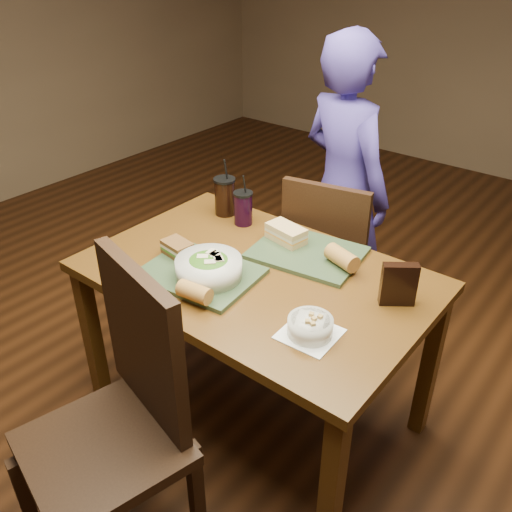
% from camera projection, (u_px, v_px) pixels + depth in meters
% --- Properties ---
extents(ground, '(6.00, 6.00, 0.00)m').
position_uv_depth(ground, '(256.00, 412.00, 2.44)').
color(ground, '#381C0B').
rests_on(ground, ground).
extents(dining_table, '(1.30, 0.85, 0.75)m').
position_uv_depth(dining_table, '(256.00, 291.00, 2.10)').
color(dining_table, '#533210').
rests_on(dining_table, ground).
extents(chair_near, '(0.55, 0.55, 1.04)m').
position_uv_depth(chair_near, '(123.00, 409.00, 1.69)').
color(chair_near, black).
rests_on(chair_near, ground).
extents(chair_far, '(0.48, 0.48, 0.93)m').
position_uv_depth(chair_far, '(332.00, 259.00, 2.59)').
color(chair_far, black).
rests_on(chair_far, ground).
extents(diner, '(0.64, 0.51, 1.52)m').
position_uv_depth(diner, '(344.00, 190.00, 2.69)').
color(diner, '#3B2E7F').
rests_on(diner, ground).
extents(tray_near, '(0.45, 0.37, 0.02)m').
position_uv_depth(tray_near, '(200.00, 273.00, 2.03)').
color(tray_near, '#304328').
rests_on(tray_near, dining_table).
extents(tray_far, '(0.46, 0.38, 0.02)m').
position_uv_depth(tray_far, '(307.00, 253.00, 2.16)').
color(tray_far, '#304328').
rests_on(tray_far, dining_table).
extents(salad_bowl, '(0.24, 0.24, 0.08)m').
position_uv_depth(salad_bowl, '(209.00, 267.00, 1.98)').
color(salad_bowl, silver).
rests_on(salad_bowl, tray_near).
extents(soup_bowl, '(0.18, 0.18, 0.07)m').
position_uv_depth(soup_bowl, '(310.00, 326.00, 1.72)').
color(soup_bowl, white).
rests_on(soup_bowl, dining_table).
extents(sandwich_near, '(0.13, 0.10, 0.06)m').
position_uv_depth(sandwich_near, '(177.00, 248.00, 2.12)').
color(sandwich_near, '#593819').
rests_on(sandwich_near, tray_near).
extents(sandwich_far, '(0.18, 0.12, 0.07)m').
position_uv_depth(sandwich_far, '(286.00, 233.00, 2.21)').
color(sandwich_far, tan).
rests_on(sandwich_far, tray_far).
extents(baguette_near, '(0.13, 0.07, 0.06)m').
position_uv_depth(baguette_near, '(194.00, 292.00, 1.85)').
color(baguette_near, '#AD7533').
rests_on(baguette_near, tray_near).
extents(baguette_far, '(0.15, 0.11, 0.07)m').
position_uv_depth(baguette_far, '(342.00, 258.00, 2.05)').
color(baguette_far, '#AD7533').
rests_on(baguette_far, tray_far).
extents(cup_cola, '(0.10, 0.10, 0.27)m').
position_uv_depth(cup_cola, '(225.00, 196.00, 2.44)').
color(cup_cola, black).
rests_on(cup_cola, dining_table).
extents(cup_berry, '(0.09, 0.09, 0.23)m').
position_uv_depth(cup_berry, '(243.00, 208.00, 2.36)').
color(cup_berry, black).
rests_on(cup_berry, dining_table).
extents(chip_bag, '(0.12, 0.10, 0.16)m').
position_uv_depth(chip_bag, '(399.00, 284.00, 1.84)').
color(chip_bag, black).
rests_on(chip_bag, dining_table).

